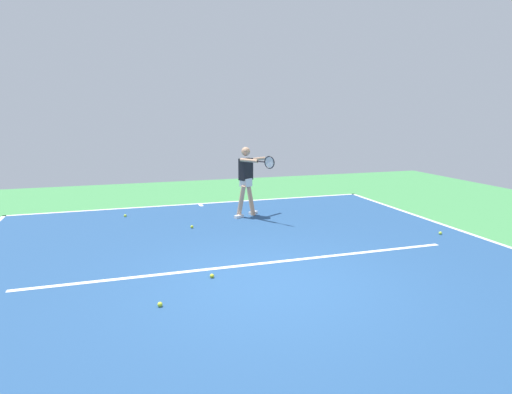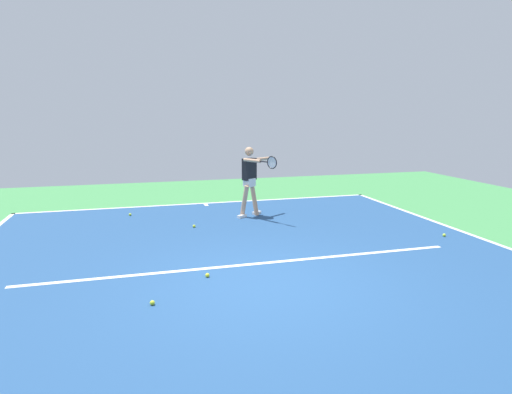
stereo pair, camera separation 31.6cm
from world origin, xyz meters
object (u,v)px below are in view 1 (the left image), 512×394
at_px(tennis_player, 247,177).
at_px(tennis_ball_near_service_line, 212,276).
at_px(tennis_ball_far_corner, 440,233).
at_px(tennis_ball_by_sideline, 125,216).
at_px(tennis_ball_centre_court, 160,304).
at_px(tennis_ball_near_player, 192,227).

distance_m(tennis_player, tennis_ball_near_service_line, 4.20).
distance_m(tennis_ball_far_corner, tennis_ball_by_sideline, 7.24).
relative_size(tennis_ball_near_service_line, tennis_ball_centre_court, 1.00).
distance_m(tennis_ball_near_player, tennis_ball_near_service_line, 3.02).
bearing_deg(tennis_ball_near_player, tennis_ball_centre_court, 74.82).
xyz_separation_m(tennis_ball_near_player, tennis_ball_near_service_line, (0.18, 3.01, 0.00)).
height_order(tennis_ball_by_sideline, tennis_ball_centre_court, same).
bearing_deg(tennis_ball_centre_court, tennis_ball_near_service_line, -137.36).
height_order(tennis_ball_near_player, tennis_ball_centre_court, same).
relative_size(tennis_ball_by_sideline, tennis_ball_centre_court, 1.00).
relative_size(tennis_player, tennis_ball_far_corner, 26.00).
xyz_separation_m(tennis_ball_near_player, tennis_ball_centre_court, (1.03, 3.80, 0.00)).
distance_m(tennis_player, tennis_ball_far_corner, 4.50).
bearing_deg(tennis_ball_near_service_line, tennis_player, -114.01).
xyz_separation_m(tennis_ball_near_player, tennis_ball_by_sideline, (1.39, -1.55, 0.00)).
relative_size(tennis_ball_near_service_line, tennis_ball_by_sideline, 1.00).
height_order(tennis_ball_far_corner, tennis_ball_centre_court, same).
bearing_deg(tennis_player, tennis_ball_near_player, -5.37).
distance_m(tennis_ball_near_service_line, tennis_ball_by_sideline, 4.72).
bearing_deg(tennis_ball_by_sideline, tennis_ball_near_service_line, 104.90).
xyz_separation_m(tennis_player, tennis_ball_centre_court, (2.52, 4.52, -0.95)).
bearing_deg(tennis_ball_far_corner, tennis_ball_centre_court, 16.24).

